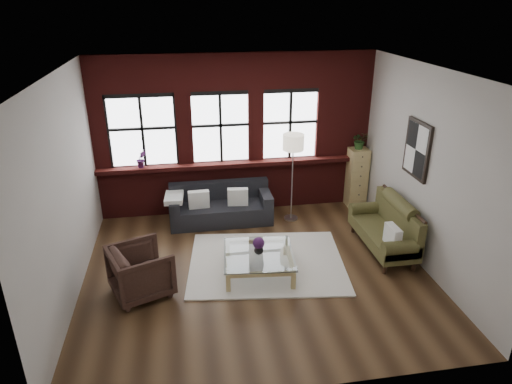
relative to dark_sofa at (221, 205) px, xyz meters
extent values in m
plane|color=#392415|center=(0.39, -1.90, -0.36)|extent=(5.50, 5.50, 0.00)
plane|color=white|center=(0.39, -1.90, 2.84)|extent=(5.50, 5.50, 0.00)
plane|color=#B8B3AB|center=(0.39, 0.60, 1.24)|extent=(5.50, 0.00, 5.50)
plane|color=#B8B3AB|center=(0.39, -4.40, 1.24)|extent=(5.50, 0.00, 5.50)
plane|color=#B8B3AB|center=(-2.36, -1.90, 1.24)|extent=(0.00, 5.00, 5.00)
plane|color=#B8B3AB|center=(3.14, -1.90, 1.24)|extent=(0.00, 5.00, 5.00)
cube|color=#541513|center=(0.39, 0.45, 0.68)|extent=(5.50, 0.30, 0.08)
cube|color=silver|center=(0.61, -1.69, -0.35)|extent=(2.80, 2.32, 0.03)
cube|color=white|center=(-0.43, -0.10, 0.19)|extent=(0.41, 0.16, 0.34)
cube|color=white|center=(0.33, -0.10, 0.19)|extent=(0.41, 0.19, 0.34)
cube|color=white|center=(2.61, -2.11, 0.20)|extent=(0.15, 0.38, 0.34)
imported|color=#311F18|center=(-1.40, -2.20, 0.02)|extent=(1.09, 1.07, 0.77)
imported|color=#B2B2B2|center=(0.42, -1.96, 0.08)|extent=(0.18, 0.18, 0.16)
sphere|color=#471B51|center=(0.42, -1.96, 0.20)|extent=(0.19, 0.19, 0.19)
cube|color=tan|center=(2.92, 0.32, 0.27)|extent=(0.39, 0.39, 1.26)
imported|color=#2D5923|center=(2.92, 0.32, 1.08)|extent=(0.34, 0.30, 0.36)
imported|color=#471B51|center=(-1.47, 0.42, 0.89)|extent=(0.23, 0.20, 0.34)
camera|label=1|loc=(-0.65, -8.18, 3.79)|focal=32.00mm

